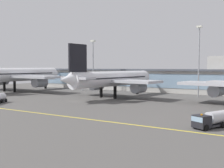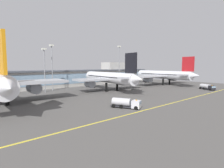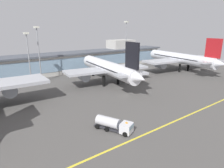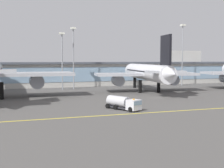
{
  "view_description": "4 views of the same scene",
  "coord_description": "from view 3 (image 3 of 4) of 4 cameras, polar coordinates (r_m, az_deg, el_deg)",
  "views": [
    {
      "loc": [
        55.58,
        -67.86,
        10.94
      ],
      "look_at": [
        8.95,
        8.22,
        5.38
      ],
      "focal_mm": 43.99,
      "sensor_mm": 36.0,
      "label": 1
    },
    {
      "loc": [
        -55.33,
        -53.11,
        12.44
      ],
      "look_at": [
        4.36,
        13.14,
        3.61
      ],
      "focal_mm": 29.04,
      "sensor_mm": 36.0,
      "label": 2
    },
    {
      "loc": [
        -40.56,
        -48.07,
        22.16
      ],
      "look_at": [
        -2.5,
        3.35,
        3.9
      ],
      "focal_mm": 31.31,
      "sensor_mm": 36.0,
      "label": 3
    },
    {
      "loc": [
        -40.96,
        -78.78,
        10.96
      ],
      "look_at": [
        -9.93,
        10.45,
        3.48
      ],
      "focal_mm": 49.07,
      "sensor_mm": 36.0,
      "label": 4
    }
  ],
  "objects": [
    {
      "name": "ground_plane",
      "position": [
        66.69,
        3.45,
        -3.51
      ],
      "size": [
        181.26,
        181.26,
        0.0
      ],
      "primitive_type": "plane",
      "color": "#514F4C"
    },
    {
      "name": "taxiway_centreline_stripe",
      "position": [
        53.06,
        19.07,
        -9.69
      ],
      "size": [
        145.01,
        0.5,
        0.01
      ],
      "primitive_type": "cube",
      "color": "yellow",
      "rests_on": "ground"
    },
    {
      "name": "terminal_building",
      "position": [
        106.35,
        -12.4,
        6.54
      ],
      "size": [
        132.47,
        14.0,
        15.23
      ],
      "color": "beige",
      "rests_on": "ground"
    },
    {
      "name": "airliner_near_right",
      "position": [
        79.97,
        -1.28,
        4.7
      ],
      "size": [
        35.98,
        48.97,
        18.01
      ],
      "rotation": [
        0.0,
        0.0,
        1.43
      ],
      "color": "black",
      "rests_on": "ground"
    },
    {
      "name": "airliner_far_right",
      "position": [
        112.21,
        19.34,
        7.04
      ],
      "size": [
        44.52,
        51.43,
        17.91
      ],
      "rotation": [
        0.0,
        0.0,
        1.43
      ],
      "color": "black",
      "rests_on": "ground"
    },
    {
      "name": "fuel_tanker_truck",
      "position": [
        44.54,
        0.73,
        -11.7
      ],
      "size": [
        6.04,
        9.23,
        2.9
      ],
      "rotation": [
        0.0,
        0.0,
        5.14
      ],
      "color": "black",
      "rests_on": "ground"
    },
    {
      "name": "apron_light_mast_west",
      "position": [
        85.75,
        -20.73,
        10.2
      ],
      "size": [
        1.8,
        1.8,
        22.99
      ],
      "color": "gray",
      "rests_on": "ground"
    },
    {
      "name": "apron_light_mast_centre",
      "position": [
        82.92,
        -23.32,
        8.92
      ],
      "size": [
        1.8,
        1.8,
        20.79
      ],
      "color": "gray",
      "rests_on": "ground"
    },
    {
      "name": "apron_light_mast_east",
      "position": [
        108.88,
        4.15,
        13.01
      ],
      "size": [
        1.8,
        1.8,
        25.88
      ],
      "color": "gray",
      "rests_on": "ground"
    }
  ]
}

